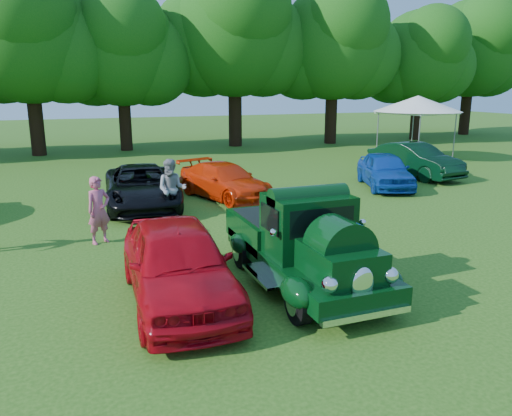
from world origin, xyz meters
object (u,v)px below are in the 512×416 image
object	(u,v)px
red_convertible	(178,263)
back_car_black	(141,187)
back_car_green	(415,160)
back_car_orange	(225,181)
spectator_grey	(172,189)
canopy_tent	(418,104)
hero_pickup	(302,245)
back_car_blue	(385,170)
spectator_pink	(99,210)

from	to	relation	value
red_convertible	back_car_black	distance (m)	8.41
red_convertible	back_car_black	xyz separation A→B (m)	(0.51, 8.39, -0.08)
back_car_green	red_convertible	bearing A→B (deg)	-152.46
back_car_orange	back_car_green	size ratio (longest dim) A/B	0.96
spectator_grey	canopy_tent	xyz separation A→B (m)	(15.76, 8.04, 2.21)
hero_pickup	canopy_tent	bearing A→B (deg)	45.36
red_convertible	back_car_blue	world-z (taller)	red_convertible
back_car_black	spectator_pink	distance (m)	4.20
back_car_blue	back_car_green	bearing A→B (deg)	50.59
back_car_blue	spectator_grey	bearing A→B (deg)	-148.03
red_convertible	back_car_blue	distance (m)	13.52
back_car_black	canopy_tent	xyz separation A→B (m)	(16.45, 6.03, 2.45)
canopy_tent	hero_pickup	bearing A→B (deg)	-134.64
spectator_grey	red_convertible	bearing A→B (deg)	-82.38
hero_pickup	back_car_orange	xyz separation A→B (m)	(0.96, 8.70, -0.21)
red_convertible	back_car_orange	xyz separation A→B (m)	(3.69, 8.71, -0.15)
canopy_tent	back_car_orange	bearing A→B (deg)	-156.73
spectator_grey	canopy_tent	world-z (taller)	canopy_tent
back_car_orange	spectator_pink	size ratio (longest dim) A/B	2.47
back_car_green	canopy_tent	xyz separation A→B (m)	(3.50, 4.48, 2.40)
spectator_pink	back_car_blue	bearing A→B (deg)	-9.45
red_convertible	spectator_grey	distance (m)	6.49
red_convertible	spectator_grey	bearing A→B (deg)	81.69
back_car_green	spectator_pink	world-z (taller)	spectator_pink
spectator_grey	back_car_green	bearing A→B (deg)	34.46
back_car_orange	canopy_tent	xyz separation A→B (m)	(13.26, 5.70, 2.52)
back_car_black	back_car_blue	xyz separation A→B (m)	(10.15, -0.08, 0.00)
red_convertible	back_car_green	distance (m)	16.72
spectator_grey	back_car_blue	bearing A→B (deg)	29.83
spectator_pink	spectator_grey	distance (m)	3.00
back_car_black	red_convertible	bearing A→B (deg)	-89.08
back_car_black	canopy_tent	world-z (taller)	canopy_tent
back_car_black	hero_pickup	bearing A→B (deg)	-70.79
back_car_black	canopy_tent	distance (m)	17.69
spectator_grey	canopy_tent	bearing A→B (deg)	45.29
red_convertible	spectator_grey	size ratio (longest dim) A/B	2.45
back_car_blue	canopy_tent	distance (m)	9.10
back_car_orange	canopy_tent	distance (m)	14.66
back_car_green	canopy_tent	distance (m)	6.17
hero_pickup	spectator_pink	bearing A→B (deg)	130.73
hero_pickup	spectator_pink	xyz separation A→B (m)	(-3.91, 4.54, 0.05)
hero_pickup	spectator_pink	size ratio (longest dim) A/B	2.79
hero_pickup	back_car_green	size ratio (longest dim) A/B	1.08
back_car_black	back_car_orange	size ratio (longest dim) A/B	1.15
red_convertible	spectator_pink	distance (m)	4.70
spectator_pink	spectator_grey	xyz separation A→B (m)	(2.38, 1.82, 0.05)
back_car_blue	canopy_tent	size ratio (longest dim) A/B	0.75
canopy_tent	back_car_green	bearing A→B (deg)	-128.01
hero_pickup	canopy_tent	size ratio (longest dim) A/B	0.89
spectator_pink	spectator_grey	bearing A→B (deg)	10.34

